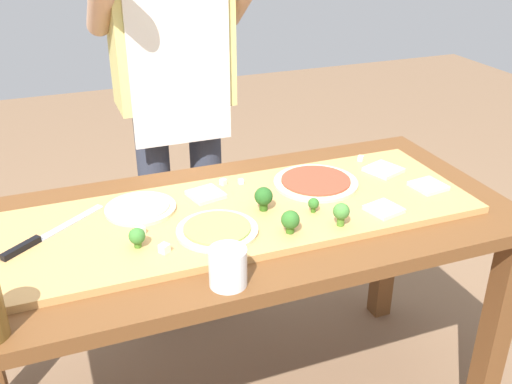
# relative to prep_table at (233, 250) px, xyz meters

# --- Properties ---
(prep_table) EXTENTS (1.60, 0.73, 0.76)m
(prep_table) POSITION_rel_prep_table_xyz_m (0.00, 0.00, 0.00)
(prep_table) COLOR brown
(prep_table) RESTS_ON ground
(cutting_board) EXTENTS (1.31, 0.46, 0.02)m
(cutting_board) POSITION_rel_prep_table_xyz_m (0.03, -0.01, 0.12)
(cutting_board) COLOR tan
(cutting_board) RESTS_ON prep_table
(chefs_knife) EXTENTS (0.27, 0.22, 0.02)m
(chefs_knife) POSITION_rel_prep_table_xyz_m (-0.50, 0.02, 0.13)
(chefs_knife) COLOR #B7BABF
(chefs_knife) RESTS_ON cutting_board
(pizza_whole_tomato_red) EXTENTS (0.26, 0.26, 0.02)m
(pizza_whole_tomato_red) POSITION_rel_prep_table_xyz_m (0.29, 0.07, 0.14)
(pizza_whole_tomato_red) COLOR beige
(pizza_whole_tomato_red) RESTS_ON cutting_board
(pizza_whole_pesto_green) EXTENTS (0.21, 0.21, 0.02)m
(pizza_whole_pesto_green) POSITION_rel_prep_table_xyz_m (-0.07, -0.10, 0.14)
(pizza_whole_pesto_green) COLOR beige
(pizza_whole_pesto_green) RESTS_ON cutting_board
(pizza_whole_cheese_artichoke) EXTENTS (0.20, 0.20, 0.02)m
(pizza_whole_cheese_artichoke) POSITION_rel_prep_table_xyz_m (-0.24, 0.09, 0.14)
(pizza_whole_cheese_artichoke) COLOR beige
(pizza_whole_cheese_artichoke) RESTS_ON cutting_board
(pizza_slice_near_right) EXTENTS (0.11, 0.11, 0.01)m
(pizza_slice_near_right) POSITION_rel_prep_table_xyz_m (-0.04, 0.11, 0.13)
(pizza_slice_near_right) COLOR beige
(pizza_slice_near_right) RESTS_ON cutting_board
(pizza_slice_far_right) EXTENTS (0.13, 0.13, 0.01)m
(pizza_slice_far_right) POSITION_rel_prep_table_xyz_m (0.53, 0.07, 0.13)
(pizza_slice_far_right) COLOR beige
(pizza_slice_far_right) RESTS_ON cutting_board
(pizza_slice_near_left) EXTENTS (0.10, 0.10, 0.01)m
(pizza_slice_near_left) POSITION_rel_prep_table_xyz_m (0.60, -0.08, 0.13)
(pizza_slice_near_left) COLOR beige
(pizza_slice_near_left) RESTS_ON cutting_board
(pizza_slice_center) EXTENTS (0.10, 0.10, 0.01)m
(pizza_slice_center) POSITION_rel_prep_table_xyz_m (0.39, -0.16, 0.13)
(pizza_slice_center) COLOR beige
(pizza_slice_center) RESTS_ON cutting_board
(broccoli_floret_front_left) EXTENTS (0.03, 0.03, 0.04)m
(broccoli_floret_front_left) POSITION_rel_prep_table_xyz_m (0.21, -0.09, 0.15)
(broccoli_floret_front_left) COLOR #366618
(broccoli_floret_front_left) RESTS_ON cutting_board
(broccoli_floret_front_right) EXTENTS (0.04, 0.04, 0.05)m
(broccoli_floret_front_right) POSITION_rel_prep_table_xyz_m (-0.28, -0.10, 0.16)
(broccoli_floret_front_right) COLOR #3F7220
(broccoli_floret_front_right) RESTS_ON cutting_board
(broccoli_floret_center_right) EXTENTS (0.05, 0.05, 0.06)m
(broccoli_floret_center_right) POSITION_rel_prep_table_xyz_m (0.10, -0.17, 0.16)
(broccoli_floret_center_right) COLOR #366618
(broccoli_floret_center_right) RESTS_ON cutting_board
(broccoli_floret_back_mid) EXTENTS (0.04, 0.04, 0.06)m
(broccoli_floret_back_mid) POSITION_rel_prep_table_xyz_m (0.24, -0.18, 0.17)
(broccoli_floret_back_mid) COLOR #487A23
(broccoli_floret_back_mid) RESTS_ON cutting_board
(broccoli_floret_front_mid) EXTENTS (0.05, 0.05, 0.07)m
(broccoli_floret_front_mid) POSITION_rel_prep_table_xyz_m (0.08, -0.03, 0.17)
(broccoli_floret_front_mid) COLOR #2C5915
(broccoli_floret_front_mid) RESTS_ON cutting_board
(cheese_crumble_a) EXTENTS (0.02, 0.02, 0.01)m
(cheese_crumble_a) POSITION_rel_prep_table_xyz_m (0.08, 0.15, 0.14)
(cheese_crumble_a) COLOR silver
(cheese_crumble_a) RESTS_ON cutting_board
(cheese_crumble_b) EXTENTS (0.02, 0.02, 0.02)m
(cheese_crumble_b) POSITION_rel_prep_table_xyz_m (0.03, 0.17, 0.14)
(cheese_crumble_b) COLOR silver
(cheese_crumble_b) RESTS_ON cutting_board
(cheese_crumble_c) EXTENTS (0.02, 0.02, 0.02)m
(cheese_crumble_c) POSITION_rel_prep_table_xyz_m (0.51, 0.18, 0.14)
(cheese_crumble_c) COLOR white
(cheese_crumble_c) RESTS_ON cutting_board
(cheese_crumble_d) EXTENTS (0.03, 0.03, 0.02)m
(cheese_crumble_d) POSITION_rel_prep_table_xyz_m (-0.26, -0.04, 0.14)
(cheese_crumble_d) COLOR silver
(cheese_crumble_d) RESTS_ON cutting_board
(cheese_crumble_e) EXTENTS (0.03, 0.03, 0.02)m
(cheese_crumble_e) POSITION_rel_prep_table_xyz_m (-0.22, -0.15, 0.14)
(cheese_crumble_e) COLOR silver
(cheese_crumble_e) RESTS_ON cutting_board
(flour_cup) EXTENTS (0.09, 0.09, 0.09)m
(flour_cup) POSITION_rel_prep_table_xyz_m (-0.11, -0.30, 0.15)
(flour_cup) COLOR white
(flour_cup) RESTS_ON prep_table
(cook_center) EXTENTS (0.54, 0.39, 1.67)m
(cook_center) POSITION_rel_prep_table_xyz_m (0.00, 0.61, 0.35)
(cook_center) COLOR #333847
(cook_center) RESTS_ON ground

